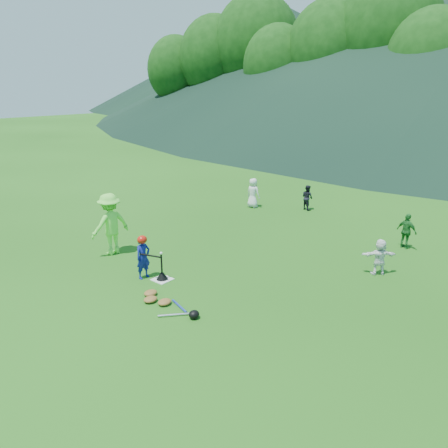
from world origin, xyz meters
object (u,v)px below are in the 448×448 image
(fielder_c, at_px, (407,231))
(equipment_pile, at_px, (164,302))
(batter_child, at_px, (143,257))
(batting_tee, at_px, (162,275))
(fielder_b, at_px, (307,197))
(fielder_d, at_px, (380,257))
(home_plate, at_px, (162,279))
(fielder_a, at_px, (253,193))
(adult_coach, at_px, (110,224))

(fielder_c, relative_size, equipment_pile, 0.61)
(batter_child, xyz_separation_m, batting_tee, (0.46, 0.21, -0.44))
(fielder_c, bearing_deg, equipment_pile, 81.36)
(fielder_b, distance_m, equipment_pile, 9.28)
(batter_child, xyz_separation_m, fielder_d, (4.61, 4.14, -0.08))
(fielder_c, bearing_deg, home_plate, 71.47)
(batter_child, bearing_deg, fielder_b, 3.82)
(home_plate, height_order, fielder_a, fielder_a)
(home_plate, height_order, fielder_b, fielder_b)
(home_plate, distance_m, fielder_a, 7.57)
(fielder_d, bearing_deg, batter_child, 0.51)
(fielder_c, relative_size, fielder_d, 1.12)
(batter_child, height_order, fielder_a, fielder_a)
(home_plate, bearing_deg, adult_coach, 172.79)
(fielder_d, xyz_separation_m, batting_tee, (-4.15, -3.93, -0.36))
(fielder_b, relative_size, fielder_c, 0.91)
(home_plate, bearing_deg, batting_tee, 0.00)
(fielder_d, relative_size, batting_tee, 1.44)
(batter_child, xyz_separation_m, equipment_pile, (1.49, -0.68, -0.50))
(fielder_c, bearing_deg, batting_tee, 71.47)
(fielder_a, xyz_separation_m, batting_tee, (2.35, -7.18, -0.47))
(fielder_d, height_order, batting_tee, fielder_d)
(equipment_pile, bearing_deg, fielder_c, 67.38)
(batter_child, distance_m, batting_tee, 0.67)
(batter_child, relative_size, batting_tee, 1.67)
(batter_child, relative_size, fielder_b, 1.13)
(home_plate, xyz_separation_m, batter_child, (-0.46, -0.21, 0.56))
(fielder_b, bearing_deg, fielder_a, 48.13)
(fielder_a, relative_size, fielder_d, 1.22)
(home_plate, height_order, equipment_pile, equipment_pile)
(batter_child, bearing_deg, batting_tee, -61.68)
(adult_coach, bearing_deg, fielder_a, -175.16)
(batter_child, bearing_deg, fielder_a, 18.20)
(fielder_c, distance_m, equipment_pile, 7.86)
(batter_child, xyz_separation_m, fielder_a, (-1.89, 7.38, 0.03))
(home_plate, distance_m, fielder_b, 8.29)
(equipment_pile, bearing_deg, home_plate, 139.31)
(home_plate, relative_size, adult_coach, 0.25)
(batting_tee, relative_size, equipment_pile, 0.38)
(fielder_a, distance_m, fielder_d, 7.26)
(fielder_b, bearing_deg, fielder_d, 154.92)
(fielder_b, bearing_deg, equipment_pile, 117.44)
(fielder_a, relative_size, fielder_b, 1.19)
(fielder_b, bearing_deg, batter_child, 108.17)
(fielder_a, xyz_separation_m, fielder_d, (6.50, -3.25, -0.11))
(home_plate, relative_size, fielder_b, 0.45)
(home_plate, relative_size, fielder_c, 0.41)
(adult_coach, bearing_deg, home_plate, 89.12)
(home_plate, distance_m, batter_child, 0.75)
(fielder_c, xyz_separation_m, fielder_d, (0.10, -2.43, -0.06))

